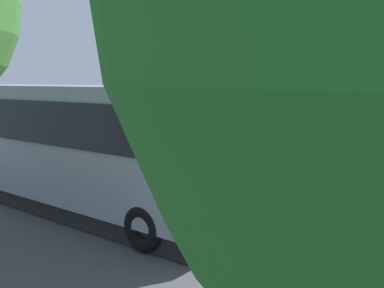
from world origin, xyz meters
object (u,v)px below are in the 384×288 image
(spectator_left, at_px, (137,157))
(stunt_motorcycle, at_px, (230,136))
(flagpole, at_px, (284,123))
(spectator_centre, at_px, (119,154))
(traffic_cone, at_px, (249,158))
(parked_motorcycle_silver, at_px, (90,170))
(tour_bus, at_px, (75,147))
(spectator_far_left, at_px, (157,160))

(spectator_left, xyz_separation_m, stunt_motorcycle, (0.65, -6.17, 0.02))
(flagpole, bearing_deg, spectator_centre, -26.73)
(spectator_left, xyz_separation_m, traffic_cone, (-0.74, -5.48, -0.71))
(parked_motorcycle_silver, distance_m, traffic_cone, 6.48)
(spectator_left, relative_size, parked_motorcycle_silver, 0.83)
(tour_bus, relative_size, spectator_left, 6.04)
(stunt_motorcycle, bearing_deg, spectator_far_left, 104.04)
(spectator_far_left, xyz_separation_m, flagpole, (-6.07, 3.84, 1.77))
(tour_bus, distance_m, spectator_centre, 2.78)
(spectator_far_left, bearing_deg, parked_motorcycle_silver, 10.36)
(spectator_far_left, xyz_separation_m, traffic_cone, (0.16, -5.52, -0.72))
(spectator_left, height_order, traffic_cone, spectator_left)
(spectator_far_left, height_order, spectator_left, spectator_far_left)
(tour_bus, xyz_separation_m, traffic_cone, (-0.57, -7.87, -1.34))
(spectator_left, height_order, parked_motorcycle_silver, spectator_left)
(parked_motorcycle_silver, bearing_deg, spectator_centre, -142.25)
(spectator_centre, relative_size, parked_motorcycle_silver, 0.82)
(spectator_far_left, bearing_deg, stunt_motorcycle, -75.96)
(spectator_far_left, height_order, parked_motorcycle_silver, spectator_far_left)
(tour_bus, relative_size, parked_motorcycle_silver, 5.03)
(spectator_left, relative_size, stunt_motorcycle, 0.87)
(tour_bus, height_order, spectator_far_left, tour_bus)
(traffic_cone, bearing_deg, tour_bus, 85.84)
(spectator_centre, relative_size, stunt_motorcycle, 0.86)
(parked_motorcycle_silver, bearing_deg, stunt_motorcycle, -98.82)
(tour_bus, bearing_deg, spectator_centre, -66.41)
(parked_motorcycle_silver, distance_m, stunt_motorcycle, 6.80)
(spectator_far_left, xyz_separation_m, stunt_motorcycle, (1.56, -6.22, 0.00))
(spectator_centre, relative_size, flagpole, 0.30)
(spectator_centre, xyz_separation_m, traffic_cone, (-1.65, -5.40, -0.69))
(flagpole, distance_m, traffic_cone, 11.52)
(tour_bus, bearing_deg, flagpole, 167.60)
(spectator_centre, distance_m, traffic_cone, 5.68)
(spectator_far_left, height_order, stunt_motorcycle, stunt_motorcycle)
(tour_bus, xyz_separation_m, spectator_left, (0.17, -2.39, -0.63))
(tour_bus, relative_size, spectator_far_left, 6.01)
(tour_bus, distance_m, spectator_left, 2.48)
(traffic_cone, bearing_deg, flagpole, 123.64)
(spectator_far_left, relative_size, spectator_centre, 1.02)
(spectator_centre, xyz_separation_m, stunt_motorcycle, (-0.26, -6.09, 0.04))
(flagpole, bearing_deg, spectator_far_left, -32.33)
(stunt_motorcycle, bearing_deg, spectator_left, 96.03)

